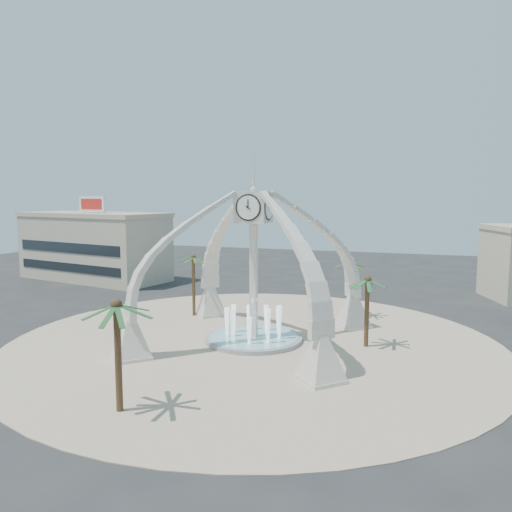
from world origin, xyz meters
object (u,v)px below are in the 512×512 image
(palm_west, at_px, (193,258))
(palm_south, at_px, (116,306))
(palm_north, at_px, (351,263))
(fountain, at_px, (254,338))
(palm_east, at_px, (368,281))
(clock_tower, at_px, (254,264))

(palm_west, distance_m, palm_south, 22.37)
(palm_north, distance_m, palm_south, 27.56)
(palm_south, bearing_deg, fountain, 80.27)
(palm_east, height_order, palm_north, palm_east)
(clock_tower, xyz_separation_m, palm_north, (6.27, 10.90, -1.08))
(fountain, relative_size, palm_north, 1.30)
(palm_east, bearing_deg, palm_south, -124.80)
(clock_tower, relative_size, palm_south, 2.62)
(clock_tower, height_order, palm_east, clock_tower)
(palm_east, bearing_deg, palm_north, 105.84)
(palm_east, relative_size, palm_south, 0.90)
(palm_east, bearing_deg, fountain, -170.84)
(palm_east, xyz_separation_m, palm_south, (-11.56, -16.63, 0.62))
(palm_south, bearing_deg, clock_tower, 80.27)
(palm_west, bearing_deg, palm_south, -74.57)
(palm_east, height_order, palm_south, palm_south)
(fountain, bearing_deg, palm_west, 143.32)
(palm_east, xyz_separation_m, palm_west, (-17.51, 4.93, 0.47))
(palm_north, relative_size, palm_south, 0.90)
(clock_tower, bearing_deg, palm_south, -99.73)
(clock_tower, height_order, palm_north, clock_tower)
(clock_tower, xyz_separation_m, palm_south, (-2.60, -15.19, -0.50))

